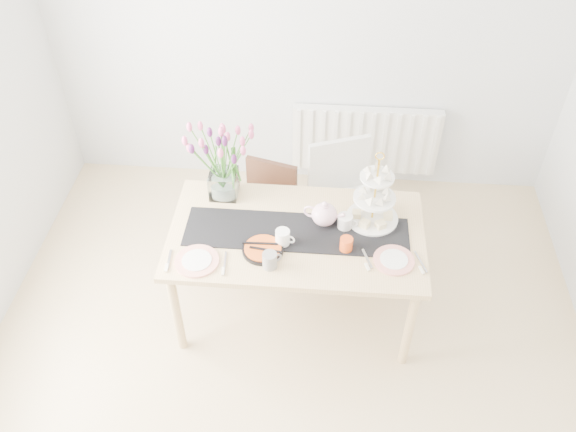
# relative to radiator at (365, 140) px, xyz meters

# --- Properties ---
(room_shell) EXTENTS (4.50, 4.50, 4.50)m
(room_shell) POSITION_rel_radiator_xyz_m (-0.50, -2.19, 0.85)
(room_shell) COLOR tan
(room_shell) RESTS_ON ground
(radiator) EXTENTS (1.20, 0.08, 0.60)m
(radiator) POSITION_rel_radiator_xyz_m (0.00, 0.00, 0.00)
(radiator) COLOR white
(radiator) RESTS_ON room_shell
(dining_table) EXTENTS (1.60, 0.90, 0.75)m
(dining_table) POSITION_rel_radiator_xyz_m (-0.47, -1.43, 0.22)
(dining_table) COLOR tan
(dining_table) RESTS_ON ground
(chair_brown) EXTENTS (0.48, 0.48, 0.77)m
(chair_brown) POSITION_rel_radiator_xyz_m (-0.72, -0.86, -0.01)
(chair_brown) COLOR #361D13
(chair_brown) RESTS_ON ground
(chair_white) EXTENTS (0.58, 0.58, 0.92)m
(chair_white) POSITION_rel_radiator_xyz_m (-0.18, -0.78, 0.09)
(chair_white) COLOR silver
(chair_white) RESTS_ON ground
(table_runner) EXTENTS (1.40, 0.35, 0.01)m
(table_runner) POSITION_rel_radiator_xyz_m (-0.47, -1.43, 0.30)
(table_runner) COLOR black
(table_runner) RESTS_ON dining_table
(tulip_vase) EXTENTS (0.66, 0.66, 0.57)m
(tulip_vase) POSITION_rel_radiator_xyz_m (-0.98, -1.10, 0.66)
(tulip_vase) COLOR silver
(tulip_vase) RESTS_ON dining_table
(cake_stand) EXTENTS (0.33, 0.33, 0.49)m
(cake_stand) POSITION_rel_radiator_xyz_m (-0.00, -1.27, 0.44)
(cake_stand) COLOR gold
(cake_stand) RESTS_ON dining_table
(teapot) EXTENTS (0.30, 0.26, 0.17)m
(teapot) POSITION_rel_radiator_xyz_m (-0.30, -1.34, 0.38)
(teapot) COLOR white
(teapot) RESTS_ON dining_table
(cream_jug) EXTENTS (0.12, 0.12, 0.10)m
(cream_jug) POSITION_rel_radiator_xyz_m (-0.17, -1.36, 0.35)
(cream_jug) COLOR white
(cream_jug) RESTS_ON dining_table
(tart_tin) EXTENTS (0.25, 0.25, 0.03)m
(tart_tin) POSITION_rel_radiator_xyz_m (-0.66, -1.60, 0.31)
(tart_tin) COLOR black
(tart_tin) RESTS_ON dining_table
(mug_grey) EXTENTS (0.12, 0.12, 0.10)m
(mug_grey) POSITION_rel_radiator_xyz_m (-0.61, -1.72, 0.35)
(mug_grey) COLOR gray
(mug_grey) RESTS_ON dining_table
(mug_white) EXTENTS (0.11, 0.11, 0.11)m
(mug_white) POSITION_rel_radiator_xyz_m (-0.55, -1.53, 0.35)
(mug_white) COLOR white
(mug_white) RESTS_ON dining_table
(mug_orange) EXTENTS (0.11, 0.11, 0.09)m
(mug_orange) POSITION_rel_radiator_xyz_m (-0.16, -1.55, 0.35)
(mug_orange) COLOR #DB4C18
(mug_orange) RESTS_ON dining_table
(plate_left) EXTENTS (0.29, 0.29, 0.01)m
(plate_left) POSITION_rel_radiator_xyz_m (-1.05, -1.72, 0.31)
(plate_left) COLOR silver
(plate_left) RESTS_ON dining_table
(plate_right) EXTENTS (0.32, 0.32, 0.01)m
(plate_right) POSITION_rel_radiator_xyz_m (0.12, -1.62, 0.31)
(plate_right) COLOR silver
(plate_right) RESTS_ON dining_table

